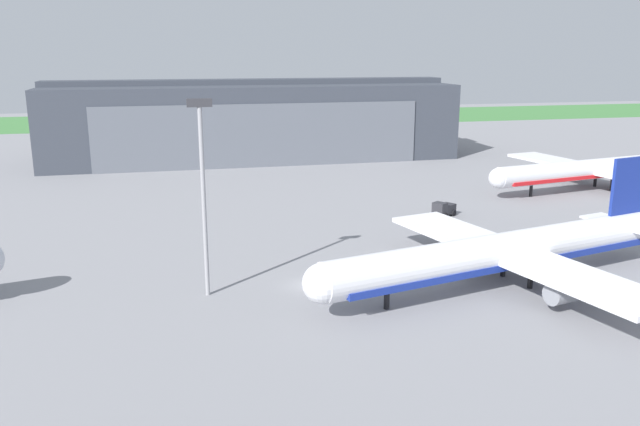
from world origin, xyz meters
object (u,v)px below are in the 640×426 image
at_px(airliner_far_right, 598,169).
at_px(pushback_tractor, 443,209).
at_px(apron_light_mast, 203,184).
at_px(maintenance_hangar, 252,120).
at_px(airliner_near_right, 506,252).

relative_size(airliner_far_right, pushback_tractor, 10.83).
bearing_deg(apron_light_mast, pushback_tractor, 33.30).
bearing_deg(apron_light_mast, airliner_far_right, 26.58).
bearing_deg(maintenance_hangar, apron_light_mast, -100.75).
height_order(pushback_tractor, apron_light_mast, apron_light_mast).
bearing_deg(airliner_far_right, airliner_near_right, -135.42).
relative_size(airliner_near_right, pushback_tractor, 10.67).
distance_m(airliner_near_right, pushback_tractor, 29.24).
bearing_deg(pushback_tractor, airliner_far_right, 18.62).
xyz_separation_m(maintenance_hangar, airliner_far_right, (55.33, -51.39, -4.93)).
xyz_separation_m(maintenance_hangar, pushback_tractor, (20.15, -63.25, -7.38)).
distance_m(airliner_far_right, pushback_tractor, 37.20).
xyz_separation_m(airliner_near_right, apron_light_mast, (-30.92, 4.41, 7.92)).
xyz_separation_m(airliner_near_right, pushback_tractor, (5.83, 28.55, -2.44)).
distance_m(airliner_far_right, airliner_near_right, 57.57).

